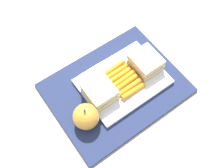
% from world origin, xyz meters
% --- Properties ---
extents(ground_plane, '(2.40, 2.40, 0.00)m').
position_xyz_m(ground_plane, '(0.00, 0.00, 0.00)').
color(ground_plane, '#B7AD99').
extents(lunchbag_mat, '(0.36, 0.28, 0.01)m').
position_xyz_m(lunchbag_mat, '(0.00, 0.00, 0.01)').
color(lunchbag_mat, navy).
rests_on(lunchbag_mat, ground_plane).
extents(food_tray, '(0.23, 0.17, 0.01)m').
position_xyz_m(food_tray, '(-0.03, 0.00, 0.02)').
color(food_tray, white).
rests_on(food_tray, lunchbag_mat).
extents(sandwich_half_left, '(0.07, 0.08, 0.04)m').
position_xyz_m(sandwich_half_left, '(-0.10, 0.00, 0.04)').
color(sandwich_half_left, '#DBC189').
rests_on(sandwich_half_left, food_tray).
extents(sandwich_half_right, '(0.07, 0.08, 0.04)m').
position_xyz_m(sandwich_half_right, '(0.05, 0.00, 0.04)').
color(sandwich_half_right, '#DBC189').
rests_on(sandwich_half_right, food_tray).
extents(carrot_sticks_bundle, '(0.08, 0.10, 0.02)m').
position_xyz_m(carrot_sticks_bundle, '(-0.02, 0.00, 0.03)').
color(carrot_sticks_bundle, orange).
rests_on(carrot_sticks_bundle, food_tray).
extents(apple, '(0.07, 0.07, 0.08)m').
position_xyz_m(apple, '(0.12, 0.04, 0.04)').
color(apple, gold).
rests_on(apple, lunchbag_mat).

